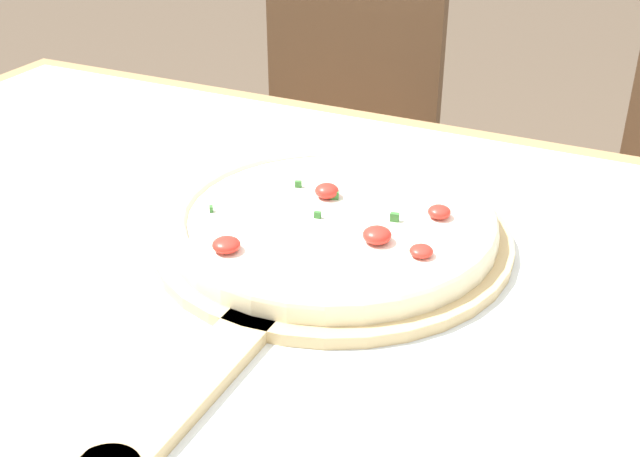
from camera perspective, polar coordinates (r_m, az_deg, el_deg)
The scene contains 5 objects.
dining_table at distance 0.79m, azimuth -1.50°, elevation -10.93°, with size 1.49×0.98×0.72m.
towel_cloth at distance 0.73m, azimuth -1.59°, elevation -5.42°, with size 1.41×0.90×0.00m.
pizza_peel at distance 0.80m, azimuth 0.23°, elevation -1.27°, with size 0.37×0.57×0.01m.
pizza at distance 0.81m, azimuth 0.92°, elevation 0.59°, with size 0.33×0.33×0.03m.
chair_left at distance 1.67m, azimuth 1.23°, elevation 7.56°, with size 0.42×0.42×0.91m.
Camera 1 is at (0.28, -0.54, 1.13)m, focal length 45.00 mm.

